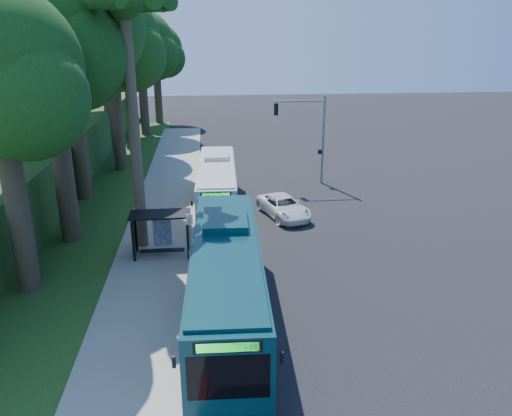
{
  "coord_description": "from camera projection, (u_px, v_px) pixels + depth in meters",
  "views": [
    {
      "loc": [
        -4.48,
        -28.14,
        11.63
      ],
      "look_at": [
        -1.47,
        1.0,
        1.24
      ],
      "focal_mm": 35.0,
      "sensor_mm": 36.0,
      "label": 1
    }
  ],
  "objects": [
    {
      "name": "red_curb",
      "position": [
        200.0,
        262.0,
        26.45
      ],
      "size": [
        0.25,
        30.0,
        0.13
      ],
      "primitive_type": "cube",
      "color": "maroon",
      "rests_on": "ground"
    },
    {
      "name": "tree_3",
      "position": [
        103.0,
        28.0,
        47.83
      ],
      "size": [
        10.08,
        9.6,
        17.28
      ],
      "color": "#382B1E",
      "rests_on": "ground"
    },
    {
      "name": "teal_bus",
      "position": [
        227.0,
        279.0,
        20.77
      ],
      "size": [
        3.28,
        13.18,
        3.9
      ],
      "rotation": [
        0.0,
        0.0,
        -0.04
      ],
      "color": "#0A3138",
      "rests_on": "ground"
    },
    {
      "name": "tree_0",
      "position": [
        48.0,
        40.0,
        25.74
      ],
      "size": [
        8.4,
        8.0,
        15.7
      ],
      "color": "#382B1E",
      "rests_on": "ground"
    },
    {
      "name": "tree_5",
      "position": [
        156.0,
        53.0,
        64.18
      ],
      "size": [
        7.35,
        7.0,
        12.86
      ],
      "color": "#382B1E",
      "rests_on": "ground"
    },
    {
      "name": "ground",
      "position": [
        281.0,
        231.0,
        30.7
      ],
      "size": [
        140.0,
        140.0,
        0.0
      ],
      "primitive_type": "plane",
      "color": "black",
      "rests_on": "ground"
    },
    {
      "name": "tree_2",
      "position": [
        112.0,
        46.0,
        41.03
      ],
      "size": [
        8.82,
        8.4,
        15.12
      ],
      "color": "#382B1E",
      "rests_on": "ground"
    },
    {
      "name": "sidewalk",
      "position": [
        161.0,
        235.0,
        29.98
      ],
      "size": [
        4.5,
        70.0,
        0.12
      ],
      "primitive_type": "cube",
      "color": "gray",
      "rests_on": "ground"
    },
    {
      "name": "pickup",
      "position": [
        284.0,
        207.0,
        33.01
      ],
      "size": [
        3.57,
        5.3,
        1.35
      ],
      "primitive_type": "imported",
      "rotation": [
        0.0,
        0.0,
        0.3
      ],
      "color": "white",
      "rests_on": "ground"
    },
    {
      "name": "palm_tree",
      "position": [
        125.0,
        15.0,
        24.36
      ],
      "size": [
        4.2,
        4.2,
        14.4
      ],
      "color": "#4C3F2D",
      "rests_on": "ground"
    },
    {
      "name": "tree_4",
      "position": [
        141.0,
        49.0,
        56.33
      ],
      "size": [
        8.4,
        8.0,
        14.14
      ],
      "color": "#382B1E",
      "rests_on": "ground"
    },
    {
      "name": "traffic_signal_pole",
      "position": [
        311.0,
        129.0,
        38.96
      ],
      "size": [
        4.1,
        0.3,
        7.0
      ],
      "color": "gray",
      "rests_on": "ground"
    },
    {
      "name": "tree_1",
      "position": [
        64.0,
        14.0,
        32.63
      ],
      "size": [
        10.5,
        10.0,
        18.26
      ],
      "color": "#382B1E",
      "rests_on": "ground"
    },
    {
      "name": "bus_shelter",
      "position": [
        156.0,
        226.0,
        26.71
      ],
      "size": [
        3.2,
        1.51,
        2.55
      ],
      "color": "black",
      "rests_on": "ground"
    },
    {
      "name": "white_bus",
      "position": [
        217.0,
        185.0,
        34.28
      ],
      "size": [
        2.88,
        11.64,
        3.45
      ],
      "rotation": [
        0.0,
        0.0,
        -0.04
      ],
      "color": "silver",
      "rests_on": "ground"
    },
    {
      "name": "stop_sign_pole",
      "position": [
        190.0,
        235.0,
        24.8
      ],
      "size": [
        0.35,
        0.06,
        3.17
      ],
      "color": "gray",
      "rests_on": "ground"
    },
    {
      "name": "grass_verge",
      "position": [
        83.0,
        211.0,
        34.12
      ],
      "size": [
        8.0,
        70.0,
        0.06
      ],
      "primitive_type": "cube",
      "color": "#234719",
      "rests_on": "ground"
    }
  ]
}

